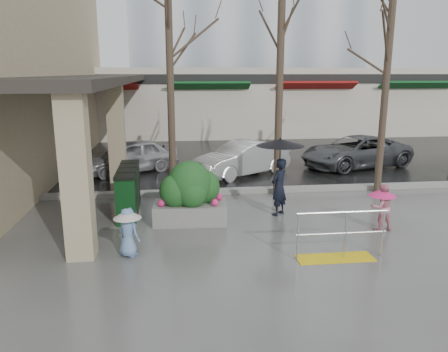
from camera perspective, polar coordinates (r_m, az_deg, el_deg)
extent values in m
plane|color=#51514F|center=(10.18, 4.92, -8.27)|extent=(120.00, 120.00, 0.00)
cube|color=black|center=(31.54, -3.06, 6.56)|extent=(120.00, 36.00, 0.01)
cube|color=gray|center=(13.90, 1.66, -1.94)|extent=(120.00, 0.30, 0.15)
cube|color=#2D2823|center=(17.50, -16.41, 12.46)|extent=(2.80, 18.00, 0.25)
cube|color=tan|center=(9.20, -18.73, 0.12)|extent=(0.55, 0.55, 3.50)
cube|color=tan|center=(15.52, -13.88, 5.60)|extent=(0.55, 0.55, 3.50)
cube|color=beige|center=(27.60, 1.63, 9.76)|extent=(34.00, 6.00, 4.00)
cube|color=maroon|center=(24.71, -16.36, 10.78)|extent=(4.50, 1.68, 0.87)
cube|color=#0F4C1E|center=(24.46, -2.10, 11.28)|extent=(4.50, 1.68, 0.87)
cube|color=maroon|center=(25.64, 11.65, 11.12)|extent=(4.50, 1.68, 0.87)
cube|color=#0F4C1E|center=(28.08, 23.57, 10.47)|extent=(4.50, 1.68, 0.87)
cube|color=black|center=(24.68, 2.64, 12.57)|extent=(34.00, 0.35, 0.50)
cube|color=yellow|center=(9.46, 14.26, -10.32)|extent=(1.60, 0.50, 0.02)
cylinder|color=silver|center=(9.03, 9.64, -7.89)|extent=(0.05, 0.05, 1.00)
cylinder|color=silver|center=(9.35, 15.59, -7.46)|extent=(0.05, 0.05, 1.00)
cylinder|color=silver|center=(9.67, 20.02, -7.08)|extent=(0.05, 0.05, 1.00)
cylinder|color=silver|center=(9.15, 15.21, -4.57)|extent=(1.90, 0.06, 0.06)
cylinder|color=silver|center=(9.30, 15.04, -7.22)|extent=(1.90, 0.04, 0.04)
cylinder|color=#382B21|center=(12.87, -7.02, 11.74)|extent=(0.22, 0.22, 6.80)
cylinder|color=#382B21|center=(13.24, 7.28, 12.21)|extent=(0.22, 0.22, 7.00)
cylinder|color=#382B21|center=(14.39, 20.34, 10.59)|extent=(0.22, 0.22, 6.50)
imported|color=black|center=(11.72, 7.19, -1.42)|extent=(0.66, 0.66, 1.55)
cylinder|color=black|center=(11.54, 7.30, 2.42)|extent=(0.02, 0.02, 0.98)
cone|color=black|center=(11.47, 7.36, 4.38)|extent=(1.27, 1.27, 0.18)
sphere|color=black|center=(11.46, 7.38, 4.92)|extent=(0.05, 0.05, 0.05)
imported|color=pink|center=(11.23, 19.86, -3.84)|extent=(0.60, 0.49, 1.15)
cylinder|color=black|center=(11.18, 19.94, -2.80)|extent=(0.02, 0.02, 0.50)
cone|color=#F2267A|center=(11.13, 20.01, -2.01)|extent=(0.66, 0.66, 0.18)
sphere|color=black|center=(11.11, 20.05, -1.46)|extent=(0.05, 0.05, 0.05)
imported|color=#698ABC|center=(9.31, -12.40, -7.19)|extent=(0.61, 0.58, 1.05)
cylinder|color=black|center=(9.23, -12.47, -5.77)|extent=(0.02, 0.02, 0.49)
cone|color=beige|center=(9.18, -12.52, -4.86)|extent=(0.58, 0.58, 0.18)
sphere|color=black|center=(9.15, -12.56, -4.21)|extent=(0.05, 0.05, 0.05)
cube|color=slate|center=(11.21, -4.45, -4.81)|extent=(1.88, 1.01, 0.51)
ellipsoid|color=#16461D|center=(11.00, -4.52, -1.05)|extent=(1.12, 1.01, 1.18)
sphere|color=#16461D|center=(10.93, -6.35, -1.95)|extent=(0.81, 0.81, 0.81)
sphere|color=#16461D|center=(11.20, -2.72, -1.42)|extent=(0.85, 0.85, 0.85)
cube|color=#0D3B15|center=(11.27, -12.69, -3.26)|extent=(0.48, 0.48, 1.17)
cube|color=black|center=(11.10, -12.86, -0.12)|extent=(0.52, 0.52, 0.08)
cube|color=black|center=(11.82, -12.45, -2.46)|extent=(0.48, 0.48, 1.17)
cube|color=black|center=(11.67, -12.61, 0.54)|extent=(0.52, 0.52, 0.08)
cube|color=#0C3812|center=(12.38, -12.24, -1.73)|extent=(0.48, 0.48, 1.17)
cube|color=black|center=(12.24, -12.38, 1.15)|extent=(0.52, 0.52, 0.08)
cube|color=black|center=(12.95, -12.04, -1.06)|extent=(0.48, 0.48, 1.17)
cube|color=black|center=(12.81, -12.18, 1.69)|extent=(0.52, 0.52, 0.08)
imported|color=#AFAFB4|center=(17.04, -12.27, 2.54)|extent=(3.97, 3.00, 1.26)
imported|color=silver|center=(16.21, 2.39, 2.29)|extent=(3.95, 3.15, 1.26)
imported|color=#505356|center=(18.38, 16.81, 3.05)|extent=(4.95, 3.32, 1.26)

